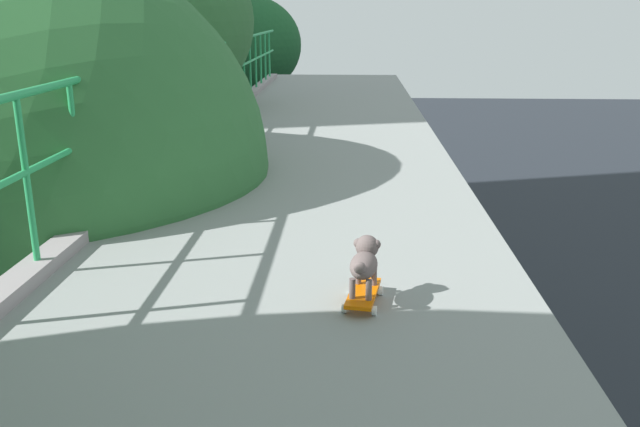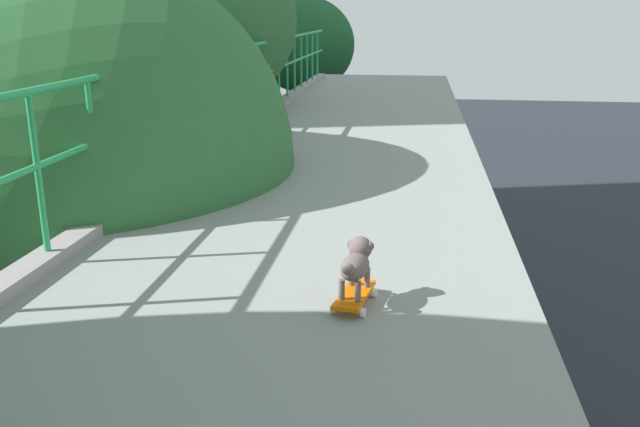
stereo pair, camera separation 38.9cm
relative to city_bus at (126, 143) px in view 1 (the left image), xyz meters
The scene contains 6 objects.
city_bus is the anchor object (origin of this frame).
roadside_tree_mid 25.19m from the city_bus, 73.37° to the right, with size 5.29×5.29×8.50m.
roadside_tree_far 20.73m from the city_bus, 69.36° to the right, with size 3.74×3.74×9.18m.
roadside_tree_farthest 10.03m from the city_bus, 39.18° to the right, with size 3.74×3.74×8.23m.
toy_skateboard 29.28m from the city_bus, 68.29° to the right, with size 0.25×0.47×0.08m.
small_dog 29.28m from the city_bus, 68.26° to the right, with size 0.20×0.41×0.31m.
Camera 1 is at (1.81, -2.02, 7.71)m, focal length 37.49 mm.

